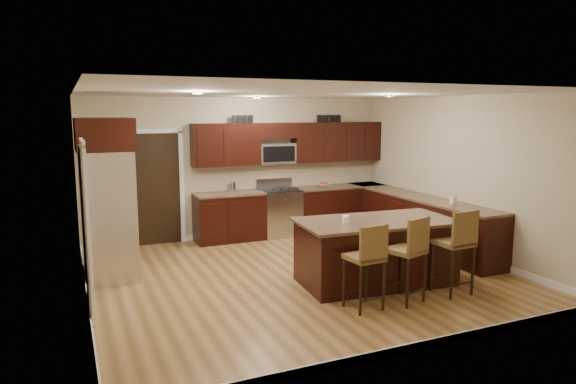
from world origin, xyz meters
name	(u,v)px	position (x,y,z in m)	size (l,w,h in m)	color
floor	(300,275)	(0.00, 0.00, 0.00)	(6.00, 6.00, 0.00)	olive
ceiling	(301,93)	(0.00, 0.00, 2.70)	(6.00, 6.00, 0.00)	silver
wall_back	(241,168)	(0.00, 2.75, 1.35)	(6.00, 6.00, 0.00)	tan
wall_left	(81,200)	(-3.00, 0.00, 1.35)	(5.50, 5.50, 0.00)	tan
wall_right	(461,176)	(3.00, 0.00, 1.35)	(5.50, 5.50, 0.00)	tan
base_cabinets	(359,217)	(1.90, 1.45, 0.46)	(4.02, 3.96, 0.92)	black
upper_cabinets	(293,142)	(1.04, 2.58, 1.84)	(4.00, 0.33, 0.80)	black
range	(279,212)	(0.68, 2.45, 0.47)	(0.76, 0.64, 1.11)	silver
microwave	(276,153)	(0.68, 2.60, 1.62)	(0.76, 0.31, 0.40)	silver
doorway	(156,189)	(-1.65, 2.73, 1.03)	(0.85, 0.03, 2.06)	black
pantry_door	(85,231)	(-2.98, -0.30, 1.02)	(0.03, 0.80, 2.04)	white
letter_decor	(287,119)	(0.90, 2.58, 2.29)	(2.20, 0.03, 0.15)	black
island	(375,253)	(0.84, -0.74, 0.43)	(2.30, 1.34, 0.92)	black
stool_left	(367,257)	(0.16, -1.59, 0.68)	(0.44, 0.44, 1.09)	brown
stool_mid	(410,250)	(0.79, -1.59, 0.70)	(0.53, 0.53, 1.13)	brown
stool_right	(457,242)	(1.55, -1.59, 0.72)	(0.46, 0.46, 1.16)	brown
refrigerator	(107,198)	(-2.62, 1.02, 1.20)	(0.79, 1.00, 2.35)	silver
floor_mat	(334,240)	(1.47, 1.62, 0.01)	(1.00, 0.66, 0.01)	olive
fruit_bowl	(323,185)	(1.66, 2.45, 0.95)	(0.25, 0.25, 0.06)	silver
soap_bottle	(454,198)	(2.70, -0.20, 1.02)	(0.09, 0.09, 0.19)	#B2B2B2
canister_tall	(233,187)	(-0.28, 2.45, 1.02)	(0.12, 0.12, 0.20)	silver
canister_short	(230,188)	(-0.33, 2.45, 1.00)	(0.11, 0.11, 0.16)	silver
island_jar	(346,219)	(0.34, -0.74, 0.97)	(0.10, 0.10, 0.10)	white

